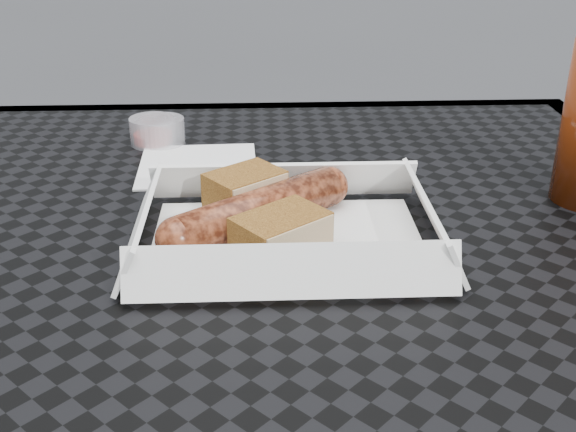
% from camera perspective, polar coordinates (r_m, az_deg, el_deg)
% --- Properties ---
extents(patio_table, '(0.80, 0.80, 0.74)m').
position_cam_1_polar(patio_table, '(0.63, -1.69, -8.39)').
color(patio_table, black).
rests_on(patio_table, ground).
extents(food_tray, '(0.22, 0.15, 0.00)m').
position_cam_1_polar(food_tray, '(0.59, -0.04, -2.02)').
color(food_tray, white).
rests_on(food_tray, patio_table).
extents(bratwurst, '(0.16, 0.13, 0.04)m').
position_cam_1_polar(bratwurst, '(0.60, -2.31, 0.43)').
color(bratwurst, brown).
rests_on(bratwurst, food_tray).
extents(bread_near, '(0.08, 0.07, 0.04)m').
position_cam_1_polar(bread_near, '(0.63, -3.40, 1.81)').
color(bread_near, brown).
rests_on(bread_near, food_tray).
extents(bread_far, '(0.08, 0.08, 0.04)m').
position_cam_1_polar(bread_far, '(0.56, -0.57, -1.58)').
color(bread_far, brown).
rests_on(bread_far, food_tray).
extents(veg_garnish, '(0.03, 0.03, 0.00)m').
position_cam_1_polar(veg_garnish, '(0.55, 7.69, -4.02)').
color(veg_garnish, '#E44509').
rests_on(veg_garnish, food_tray).
extents(napkin, '(0.12, 0.12, 0.00)m').
position_cam_1_polar(napkin, '(0.75, -7.13, 3.97)').
color(napkin, white).
rests_on(napkin, patio_table).
extents(condiment_cup_sauce, '(0.05, 0.05, 0.03)m').
position_cam_1_polar(condiment_cup_sauce, '(0.82, -10.65, 6.62)').
color(condiment_cup_sauce, maroon).
rests_on(condiment_cup_sauce, patio_table).
extents(condiment_cup_empty, '(0.05, 0.05, 0.03)m').
position_cam_1_polar(condiment_cup_empty, '(0.82, -9.92, 6.58)').
color(condiment_cup_empty, silver).
rests_on(condiment_cup_empty, patio_table).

